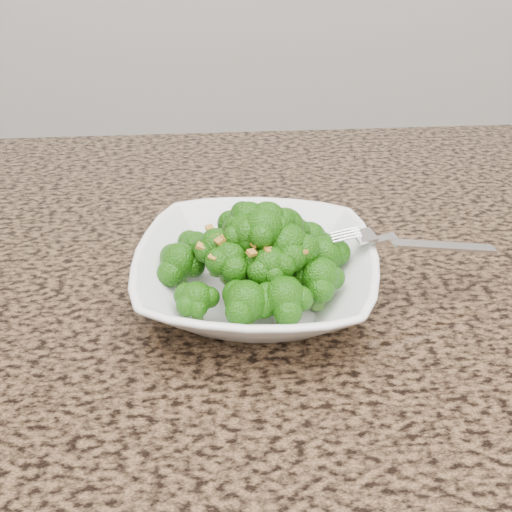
{
  "coord_description": "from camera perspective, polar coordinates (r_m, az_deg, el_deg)",
  "views": [
    {
      "loc": [
        -0.04,
        -0.11,
        1.26
      ],
      "look_at": [
        -0.0,
        0.39,
        0.95
      ],
      "focal_mm": 45.0,
      "sensor_mm": 36.0,
      "label": 1
    }
  ],
  "objects": [
    {
      "name": "broccoli_pile",
      "position": [
        0.57,
        -0.0,
        3.24
      ],
      "size": [
        0.2,
        0.2,
        0.07
      ],
      "primitive_type": null,
      "color": "#1F610B",
      "rests_on": "bowl"
    },
    {
      "name": "granite_counter",
      "position": [
        0.56,
        1.11,
        -10.5
      ],
      "size": [
        1.64,
        1.04,
        0.03
      ],
      "primitive_type": "cube",
      "color": "brown",
      "rests_on": "cabinet"
    },
    {
      "name": "fork",
      "position": [
        0.6,
        11.72,
        1.54
      ],
      "size": [
        0.18,
        0.06,
        0.01
      ],
      "primitive_type": null,
      "rotation": [
        0.0,
        0.0,
        0.18
      ],
      "color": "silver",
      "rests_on": "bowl"
    },
    {
      "name": "garlic_topping",
      "position": [
        0.55,
        -0.0,
        6.53
      ],
      "size": [
        0.12,
        0.12,
        0.01
      ],
      "primitive_type": null,
      "color": "#B27F2B",
      "rests_on": "broccoli_pile"
    },
    {
      "name": "bowl",
      "position": [
        0.6,
        -0.0,
        -1.82
      ],
      "size": [
        0.25,
        0.25,
        0.05
      ],
      "primitive_type": "imported",
      "rotation": [
        0.0,
        0.0,
        -0.14
      ],
      "color": "white",
      "rests_on": "granite_counter"
    }
  ]
}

